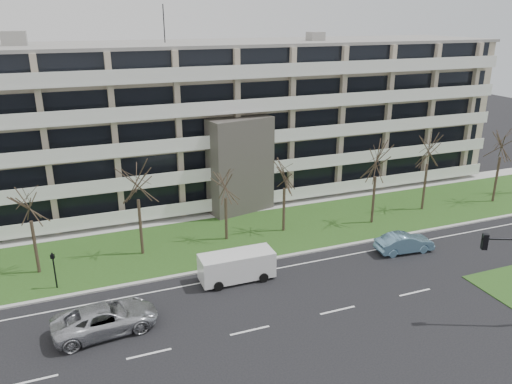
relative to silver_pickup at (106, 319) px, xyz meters
name	(u,v)px	position (x,y,z in m)	size (l,w,h in m)	color
ground	(338,310)	(13.97, -3.09, -0.85)	(160.00, 160.00, 0.00)	black
grass_verge	(262,232)	(13.97, 9.91, -0.82)	(90.00, 10.00, 0.06)	#2C4717
curb	(286,256)	(13.97, 4.91, -0.79)	(90.00, 0.35, 0.12)	#B2B2AD
sidewalk	(241,210)	(13.97, 15.41, -0.81)	(90.00, 2.00, 0.08)	#B2B2AD
lane_edge_line	(294,265)	(13.97, 3.41, -0.84)	(90.00, 0.12, 0.01)	white
apartment_building	(218,119)	(13.96, 22.23, 6.77)	(60.50, 15.10, 18.75)	tan
silver_pickup	(106,319)	(0.00, 0.00, 0.00)	(2.82, 6.12, 1.70)	#B5B7BD
blue_sedan	(404,243)	(23.10, 2.35, -0.09)	(1.61, 4.63, 1.53)	#6E9FC0
white_van	(238,264)	(9.32, 2.95, 0.38)	(5.30, 2.22, 2.05)	white
pedestrian_signal	(54,266)	(-2.72, 6.30, 0.88)	(0.30, 0.26, 2.72)	black
tree_1	(28,200)	(-3.91, 9.15, 4.84)	(3.66, 3.66, 7.32)	#382B21
tree_2	(136,177)	(3.64, 9.47, 5.50)	(4.08, 4.08, 8.16)	#382B21
tree_3	(225,182)	(10.65, 9.65, 4.27)	(3.30, 3.30, 6.59)	#382B21
tree_4	(285,171)	(15.83, 9.52, 4.60)	(3.51, 3.51, 7.02)	#382B21
tree_5	(377,158)	(24.03, 8.26, 5.25)	(3.92, 3.92, 7.85)	#382B21
tree_6	(429,146)	(30.42, 9.28, 5.51)	(4.09, 4.09, 8.18)	#382B21
tree_7	(503,139)	(38.49, 8.45, 5.63)	(4.17, 4.17, 8.33)	#382B21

